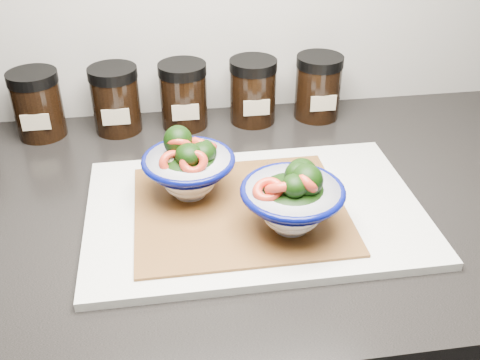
{
  "coord_description": "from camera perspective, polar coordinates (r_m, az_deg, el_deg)",
  "views": [
    {
      "loc": [
        0.01,
        0.8,
        1.35
      ],
      "look_at": [
        0.1,
        1.4,
        0.96
      ],
      "focal_mm": 42.0,
      "sensor_mm": 36.0,
      "label": 1
    }
  ],
  "objects": [
    {
      "name": "countertop",
      "position": [
        0.8,
        -7.76,
        -3.65
      ],
      "size": [
        3.5,
        0.6,
        0.04
      ],
      "primitive_type": "cube",
      "color": "black",
      "rests_on": "cabinet"
    },
    {
      "name": "cutting_board",
      "position": [
        0.76,
        1.48,
        -3.13
      ],
      "size": [
        0.45,
        0.3,
        0.01
      ],
      "primitive_type": "cube",
      "color": "silver",
      "rests_on": "countertop"
    },
    {
      "name": "bamboo_mat",
      "position": [
        0.75,
        0.0,
        -2.94
      ],
      "size": [
        0.28,
        0.24,
        0.0
      ],
      "primitive_type": "cube",
      "color": "brown",
      "rests_on": "cutting_board"
    },
    {
      "name": "bowl_left",
      "position": [
        0.76,
        -5.18,
        1.26
      ],
      "size": [
        0.13,
        0.13,
        0.1
      ],
      "rotation": [
        0.0,
        0.0,
        -0.19
      ],
      "color": "white",
      "rests_on": "bamboo_mat"
    },
    {
      "name": "bowl_right",
      "position": [
        0.7,
        5.44,
        -1.94
      ],
      "size": [
        0.13,
        0.13,
        0.1
      ],
      "rotation": [
        0.0,
        0.0,
        -0.01
      ],
      "color": "white",
      "rests_on": "bamboo_mat"
    },
    {
      "name": "spice_jar_b",
      "position": [
        1.0,
        -19.88,
        7.25
      ],
      "size": [
        0.08,
        0.08,
        0.11
      ],
      "color": "black",
      "rests_on": "countertop"
    },
    {
      "name": "spice_jar_c",
      "position": [
        0.98,
        -12.52,
        8.0
      ],
      "size": [
        0.08,
        0.08,
        0.11
      ],
      "color": "black",
      "rests_on": "countertop"
    },
    {
      "name": "spice_jar_d",
      "position": [
        0.98,
        -5.76,
        8.57
      ],
      "size": [
        0.08,
        0.08,
        0.11
      ],
      "color": "black",
      "rests_on": "countertop"
    },
    {
      "name": "spice_jar_e",
      "position": [
        0.99,
        1.32,
        9.04
      ],
      "size": [
        0.08,
        0.08,
        0.11
      ],
      "color": "black",
      "rests_on": "countertop"
    },
    {
      "name": "spice_jar_f",
      "position": [
        1.01,
        7.93,
        9.35
      ],
      "size": [
        0.08,
        0.08,
        0.11
      ],
      "color": "black",
      "rests_on": "countertop"
    }
  ]
}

